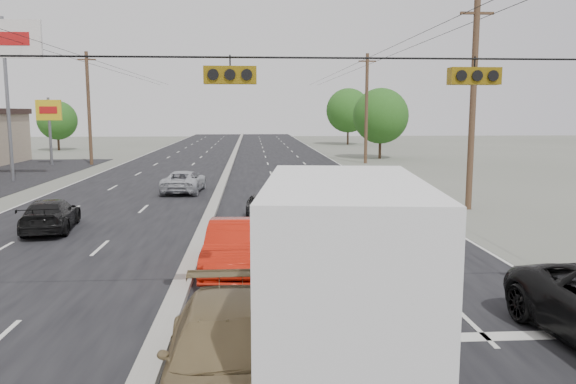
{
  "coord_description": "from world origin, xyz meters",
  "views": [
    {
      "loc": [
        1.91,
        -11.48,
        4.72
      ],
      "look_at": [
        3.06,
        6.13,
        2.2
      ],
      "focal_mm": 35.0,
      "sensor_mm": 36.0,
      "label": 1
    }
  ],
  "objects_px": {
    "tree_right_far": "(348,110)",
    "queue_car_a": "(265,209)",
    "pole_sign_far": "(49,116)",
    "utility_pole_left_c": "(89,108)",
    "red_sedan": "(235,247)",
    "oncoming_near": "(51,215)",
    "tree_right_mid": "(381,116)",
    "queue_car_b": "(350,227)",
    "queue_car_c": "(353,198)",
    "utility_pole_right_c": "(366,108)",
    "tree_left_far": "(57,120)",
    "queue_car_e": "(367,205)",
    "tan_sedan": "(229,356)",
    "oncoming_far": "(184,182)",
    "pole_sign_billboard": "(4,49)",
    "box_truck": "(342,274)",
    "utility_pole_right_b": "(473,104)"
  },
  "relations": [
    {
      "from": "red_sedan",
      "to": "oncoming_near",
      "type": "xyz_separation_m",
      "value": [
        -7.52,
        6.3,
        -0.11
      ]
    },
    {
      "from": "tree_right_far",
      "to": "pole_sign_far",
      "type": "bearing_deg",
      "value": -136.85
    },
    {
      "from": "utility_pole_right_b",
      "to": "tree_left_far",
      "type": "xyz_separation_m",
      "value": [
        -34.5,
        45.0,
        -1.39
      ]
    },
    {
      "from": "tree_left_far",
      "to": "queue_car_c",
      "type": "bearing_deg",
      "value": -57.7
    },
    {
      "from": "tree_right_far",
      "to": "queue_car_a",
      "type": "distance_m",
      "value": 59.59
    },
    {
      "from": "utility_pole_left_c",
      "to": "red_sedan",
      "type": "bearing_deg",
      "value": -68.43
    },
    {
      "from": "utility_pole_right_c",
      "to": "tree_right_far",
      "type": "bearing_deg",
      "value": 83.35
    },
    {
      "from": "pole_sign_far",
      "to": "oncoming_near",
      "type": "relative_size",
      "value": 1.37
    },
    {
      "from": "queue_car_a",
      "to": "queue_car_e",
      "type": "xyz_separation_m",
      "value": [
        4.54,
        0.61,
        0.03
      ]
    },
    {
      "from": "tree_right_far",
      "to": "pole_sign_billboard",
      "type": "bearing_deg",
      "value": -125.99
    },
    {
      "from": "red_sedan",
      "to": "queue_car_a",
      "type": "xyz_separation_m",
      "value": [
        1.06,
        7.3,
        -0.13
      ]
    },
    {
      "from": "queue_car_b",
      "to": "queue_car_c",
      "type": "relative_size",
      "value": 0.85
    },
    {
      "from": "queue_car_a",
      "to": "oncoming_far",
      "type": "height_order",
      "value": "oncoming_far"
    },
    {
      "from": "red_sedan",
      "to": "queue_car_b",
      "type": "bearing_deg",
      "value": 42.17
    },
    {
      "from": "queue_car_b",
      "to": "oncoming_far",
      "type": "relative_size",
      "value": 0.86
    },
    {
      "from": "utility_pole_right_b",
      "to": "queue_car_b",
      "type": "bearing_deg",
      "value": -135.41
    },
    {
      "from": "utility_pole_right_c",
      "to": "utility_pole_left_c",
      "type": "bearing_deg",
      "value": 180.0
    },
    {
      "from": "box_truck",
      "to": "tree_right_mid",
      "type": "bearing_deg",
      "value": 82.58
    },
    {
      "from": "tan_sedan",
      "to": "oncoming_near",
      "type": "bearing_deg",
      "value": 117.9
    },
    {
      "from": "queue_car_c",
      "to": "box_truck",
      "type": "bearing_deg",
      "value": -104.0
    },
    {
      "from": "tree_right_mid",
      "to": "queue_car_b",
      "type": "distance_m",
      "value": 38.38
    },
    {
      "from": "queue_car_b",
      "to": "queue_car_c",
      "type": "bearing_deg",
      "value": 83.59
    },
    {
      "from": "oncoming_far",
      "to": "pole_sign_far",
      "type": "bearing_deg",
      "value": -49.1
    },
    {
      "from": "utility_pole_right_c",
      "to": "tree_right_mid",
      "type": "bearing_deg",
      "value": 63.43
    },
    {
      "from": "tree_right_mid",
      "to": "queue_car_e",
      "type": "bearing_deg",
      "value": -103.93
    },
    {
      "from": "tree_right_far",
      "to": "red_sedan",
      "type": "height_order",
      "value": "tree_right_far"
    },
    {
      "from": "tree_right_mid",
      "to": "red_sedan",
      "type": "xyz_separation_m",
      "value": [
        -13.6,
        -40.17,
        -3.59
      ]
    },
    {
      "from": "utility_pole_left_c",
      "to": "utility_pole_right_c",
      "type": "height_order",
      "value": "same"
    },
    {
      "from": "tree_left_far",
      "to": "queue_car_b",
      "type": "relative_size",
      "value": 1.54
    },
    {
      "from": "tan_sedan",
      "to": "queue_car_e",
      "type": "distance_m",
      "value": 16.43
    },
    {
      "from": "tree_left_far",
      "to": "oncoming_far",
      "type": "bearing_deg",
      "value": -62.52
    },
    {
      "from": "queue_car_b",
      "to": "oncoming_near",
      "type": "xyz_separation_m",
      "value": [
        -11.54,
        3.11,
        -0.02
      ]
    },
    {
      "from": "pole_sign_billboard",
      "to": "oncoming_near",
      "type": "relative_size",
      "value": 2.51
    },
    {
      "from": "utility_pole_left_c",
      "to": "utility_pole_right_c",
      "type": "relative_size",
      "value": 1.0
    },
    {
      "from": "tree_right_far",
      "to": "queue_car_c",
      "type": "relative_size",
      "value": 1.73
    },
    {
      "from": "pole_sign_billboard",
      "to": "queue_car_e",
      "type": "height_order",
      "value": "pole_sign_billboard"
    },
    {
      "from": "utility_pole_right_b",
      "to": "oncoming_far",
      "type": "xyz_separation_m",
      "value": [
        -14.59,
        6.72,
        -4.46
      ]
    },
    {
      "from": "queue_car_b",
      "to": "oncoming_near",
      "type": "distance_m",
      "value": 11.95
    },
    {
      "from": "tree_left_far",
      "to": "queue_car_e",
      "type": "height_order",
      "value": "tree_left_far"
    },
    {
      "from": "pole_sign_far",
      "to": "red_sedan",
      "type": "relative_size",
      "value": 1.32
    },
    {
      "from": "queue_car_b",
      "to": "utility_pole_right_b",
      "type": "bearing_deg",
      "value": 49.21
    },
    {
      "from": "queue_car_a",
      "to": "utility_pole_right_b",
      "type": "bearing_deg",
      "value": 10.44
    },
    {
      "from": "utility_pole_right_c",
      "to": "oncoming_near",
      "type": "height_order",
      "value": "utility_pole_right_c"
    },
    {
      "from": "pole_sign_far",
      "to": "queue_car_b",
      "type": "height_order",
      "value": "pole_sign_far"
    },
    {
      "from": "box_truck",
      "to": "oncoming_far",
      "type": "relative_size",
      "value": 1.59
    },
    {
      "from": "pole_sign_far",
      "to": "queue_car_e",
      "type": "distance_m",
      "value": 35.86
    },
    {
      "from": "utility_pole_left_c",
      "to": "pole_sign_billboard",
      "type": "bearing_deg",
      "value": -99.46
    },
    {
      "from": "queue_car_e",
      "to": "oncoming_far",
      "type": "height_order",
      "value": "queue_car_e"
    },
    {
      "from": "pole_sign_far",
      "to": "utility_pole_left_c",
      "type": "bearing_deg",
      "value": 0.0
    },
    {
      "from": "oncoming_far",
      "to": "tan_sedan",
      "type": "bearing_deg",
      "value": 101.98
    }
  ]
}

